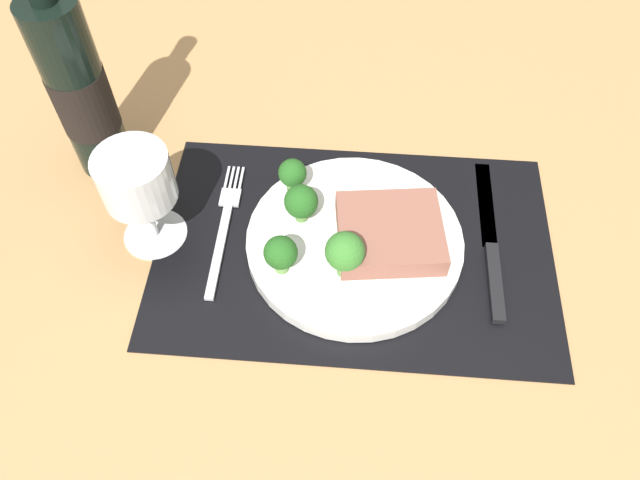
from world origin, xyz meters
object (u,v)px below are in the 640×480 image
(wine_glass, at_px, (136,186))
(knife, at_px, (491,249))
(plate, at_px, (354,242))
(fork, at_px, (224,226))
(wine_bottle, at_px, (79,89))
(steak, at_px, (390,235))

(wine_glass, bearing_deg, knife, 1.35)
(plate, xyz_separation_m, fork, (-0.15, 0.01, -0.01))
(fork, xyz_separation_m, wine_glass, (-0.08, -0.02, 0.09))
(wine_bottle, distance_m, wine_glass, 0.15)
(plate, height_order, wine_bottle, wine_bottle)
(fork, distance_m, wine_glass, 0.12)
(plate, distance_m, wine_glass, 0.25)
(fork, xyz_separation_m, wine_bottle, (-0.17, 0.10, 0.11))
(steak, bearing_deg, wine_bottle, 162.31)
(plate, relative_size, wine_bottle, 0.78)
(wine_bottle, bearing_deg, steak, -17.69)
(steak, height_order, wine_glass, wine_glass)
(plate, height_order, steak, steak)
(steak, relative_size, fork, 0.60)
(fork, bearing_deg, wine_bottle, 147.61)
(wine_glass, bearing_deg, plate, 0.95)
(knife, bearing_deg, wine_bottle, 168.05)
(plate, relative_size, fork, 1.28)
(steak, height_order, wine_bottle, wine_bottle)
(plate, distance_m, wine_bottle, 0.36)
(fork, bearing_deg, knife, -4.01)
(steak, relative_size, wine_glass, 0.89)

